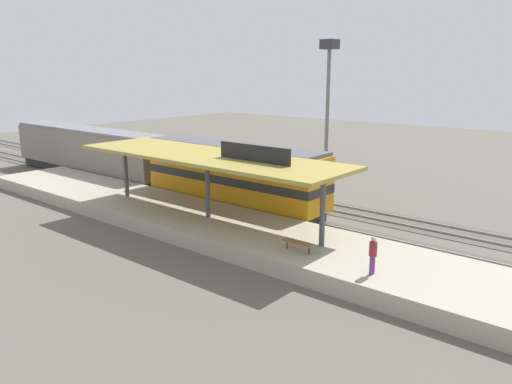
{
  "coord_description": "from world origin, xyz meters",
  "views": [
    {
      "loc": [
        -24.83,
        -20.46,
        9.44
      ],
      "look_at": [
        -1.38,
        -1.07,
        2.0
      ],
      "focal_mm": 34.79,
      "sensor_mm": 36.0,
      "label": 1
    }
  ],
  "objects_px": {
    "platform_bench": "(298,243)",
    "locomotive": "(233,176)",
    "passenger_carriage_single": "(88,151)",
    "light_mast": "(328,85)",
    "person_waiting": "(373,253)"
  },
  "relations": [
    {
      "from": "light_mast",
      "to": "person_waiting",
      "type": "height_order",
      "value": "light_mast"
    },
    {
      "from": "platform_bench",
      "to": "passenger_carriage_single",
      "type": "distance_m",
      "value": 28.33
    },
    {
      "from": "platform_bench",
      "to": "light_mast",
      "type": "relative_size",
      "value": 0.15
    },
    {
      "from": "locomotive",
      "to": "passenger_carriage_single",
      "type": "relative_size",
      "value": 0.72
    },
    {
      "from": "platform_bench",
      "to": "locomotive",
      "type": "relative_size",
      "value": 0.12
    },
    {
      "from": "platform_bench",
      "to": "person_waiting",
      "type": "relative_size",
      "value": 0.99
    },
    {
      "from": "locomotive",
      "to": "light_mast",
      "type": "bearing_deg",
      "value": -18.6
    },
    {
      "from": "person_waiting",
      "to": "passenger_carriage_single",
      "type": "bearing_deg",
      "value": 78.86
    },
    {
      "from": "passenger_carriage_single",
      "to": "light_mast",
      "type": "height_order",
      "value": "light_mast"
    },
    {
      "from": "light_mast",
      "to": "person_waiting",
      "type": "distance_m",
      "value": 19.06
    },
    {
      "from": "locomotive",
      "to": "person_waiting",
      "type": "height_order",
      "value": "locomotive"
    },
    {
      "from": "locomotive",
      "to": "passenger_carriage_single",
      "type": "height_order",
      "value": "locomotive"
    },
    {
      "from": "light_mast",
      "to": "person_waiting",
      "type": "xyz_separation_m",
      "value": [
        -14.04,
        -11.1,
        -6.54
      ]
    },
    {
      "from": "locomotive",
      "to": "platform_bench",
      "type": "bearing_deg",
      "value": -121.82
    },
    {
      "from": "platform_bench",
      "to": "light_mast",
      "type": "height_order",
      "value": "light_mast"
    }
  ]
}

